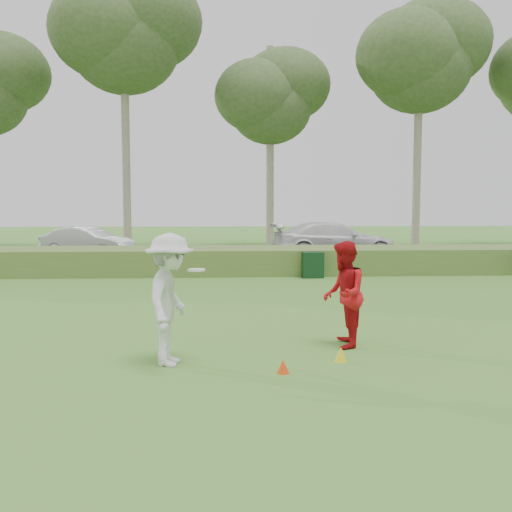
{
  "coord_description": "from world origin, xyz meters",
  "views": [
    {
      "loc": [
        -0.74,
        -8.75,
        2.42
      ],
      "look_at": [
        0.0,
        4.0,
        1.3
      ],
      "focal_mm": 40.0,
      "sensor_mm": 36.0,
      "label": 1
    }
  ],
  "objects": [
    {
      "name": "ground",
      "position": [
        0.0,
        0.0,
        0.0
      ],
      "size": [
        120.0,
        120.0,
        0.0
      ],
      "primitive_type": "plane",
      "color": "#3C7627",
      "rests_on": "ground"
    },
    {
      "name": "reed_strip",
      "position": [
        0.0,
        12.0,
        0.45
      ],
      "size": [
        80.0,
        3.0,
        0.9
      ],
      "primitive_type": "cube",
      "color": "#4B6D2B",
      "rests_on": "ground"
    },
    {
      "name": "park_road",
      "position": [
        0.0,
        17.0,
        0.03
      ],
      "size": [
        80.0,
        6.0,
        0.06
      ],
      "primitive_type": "cube",
      "color": "#2D2D2D",
      "rests_on": "ground"
    },
    {
      "name": "tree_3",
      "position": [
        -6.0,
        23.0,
        11.6
      ],
      "size": [
        7.8,
        7.8,
        15.5
      ],
      "color": "gray",
      "rests_on": "ground"
    },
    {
      "name": "tree_4",
      "position": [
        2.0,
        24.5,
        8.59
      ],
      "size": [
        6.24,
        6.24,
        11.5
      ],
      "color": "gray",
      "rests_on": "ground"
    },
    {
      "name": "tree_5",
      "position": [
        10.0,
        22.5,
        10.47
      ],
      "size": [
        7.28,
        7.28,
        14.0
      ],
      "color": "gray",
      "rests_on": "ground"
    },
    {
      "name": "player_white",
      "position": [
        -1.55,
        -0.14,
        1.01
      ],
      "size": [
        0.99,
        1.39,
        2.01
      ],
      "rotation": [
        0.0,
        0.0,
        1.43
      ],
      "color": "silver",
      "rests_on": "ground"
    },
    {
      "name": "player_red",
      "position": [
        1.32,
        0.8,
        0.91
      ],
      "size": [
        0.84,
        0.99,
        1.83
      ],
      "primitive_type": "imported",
      "rotation": [
        0.0,
        0.0,
        -1.74
      ],
      "color": "#B80F15",
      "rests_on": "ground"
    },
    {
      "name": "cone_orange",
      "position": [
        0.12,
        -0.7,
        0.1
      ],
      "size": [
        0.19,
        0.19,
        0.2
      ],
      "primitive_type": "cone",
      "color": "red",
      "rests_on": "ground"
    },
    {
      "name": "cone_yellow",
      "position": [
        1.09,
        -0.12,
        0.11
      ],
      "size": [
        0.21,
        0.21,
        0.23
      ],
      "primitive_type": "cone",
      "color": "gold",
      "rests_on": "ground"
    },
    {
      "name": "utility_cabinet",
      "position": [
        2.28,
        10.27,
        0.44
      ],
      "size": [
        0.71,
        0.46,
        0.88
      ],
      "primitive_type": "cube",
      "rotation": [
        0.0,
        0.0,
        0.03
      ],
      "color": "black",
      "rests_on": "ground"
    },
    {
      "name": "car_mid",
      "position": [
        -6.94,
        17.7,
        0.77
      ],
      "size": [
        4.53,
        2.88,
        1.41
      ],
      "primitive_type": "imported",
      "rotation": [
        0.0,
        0.0,
        1.22
      ],
      "color": "silver",
      "rests_on": "park_road"
    },
    {
      "name": "car_right",
      "position": [
        4.28,
        16.68,
        0.88
      ],
      "size": [
        5.76,
        2.6,
        1.64
      ],
      "primitive_type": "imported",
      "rotation": [
        0.0,
        0.0,
        1.62
      ],
      "color": "silver",
      "rests_on": "park_road"
    }
  ]
}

